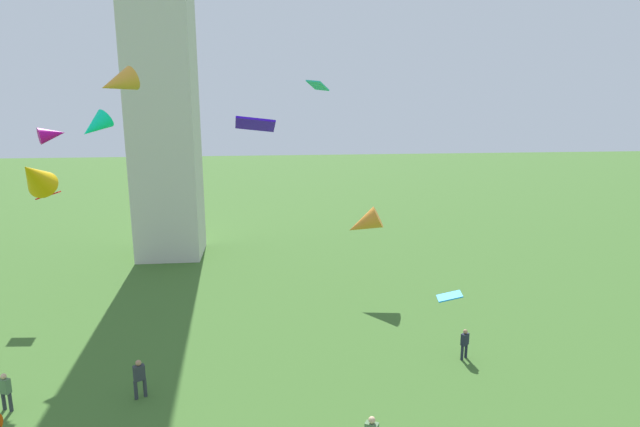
# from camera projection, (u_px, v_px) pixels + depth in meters

# --- Properties ---
(person_0) EXTENTS (0.51, 0.42, 1.71)m
(person_0) POSITION_uv_depth(u_px,v_px,m) (5.00, 390.00, 21.80)
(person_0) COLOR #2D3338
(person_0) RESTS_ON ground_plane
(person_1) EXTENTS (0.48, 0.44, 1.61)m
(person_1) POSITION_uv_depth(u_px,v_px,m) (465.00, 342.00, 26.19)
(person_1) COLOR #1E2333
(person_1) RESTS_ON ground_plane
(person_2) EXTENTS (0.54, 0.46, 1.81)m
(person_2) POSITION_uv_depth(u_px,v_px,m) (139.00, 377.00, 22.71)
(person_2) COLOR #2D3338
(person_2) RESTS_ON ground_plane
(kite_flying_1) EXTENTS (2.90, 2.05, 2.37)m
(kite_flying_1) POSITION_uv_depth(u_px,v_px,m) (364.00, 224.00, 34.86)
(kite_flying_1) COLOR orange
(kite_flying_2) EXTENTS (2.36, 2.35, 1.95)m
(kite_flying_2) POSITION_uv_depth(u_px,v_px,m) (95.00, 126.00, 30.64)
(kite_flying_2) COLOR #09EBAD
(kite_flying_4) EXTENTS (1.70, 1.52, 1.09)m
(kite_flying_4) POSITION_uv_depth(u_px,v_px,m) (52.00, 134.00, 28.62)
(kite_flying_4) COLOR #B40988
(kite_flying_5) EXTENTS (1.57, 2.64, 2.44)m
(kite_flying_5) POSITION_uv_depth(u_px,v_px,m) (34.00, 176.00, 25.90)
(kite_flying_5) COLOR #E6AA08
(kite_flying_6) EXTENTS (1.83, 1.18, 0.79)m
(kite_flying_6) POSITION_uv_depth(u_px,v_px,m) (255.00, 124.00, 23.12)
(kite_flying_6) COLOR #350BE6
(kite_flying_8) EXTENTS (2.36, 2.27, 1.72)m
(kite_flying_8) POSITION_uv_depth(u_px,v_px,m) (117.00, 83.00, 25.90)
(kite_flying_8) COLOR orange
(kite_flying_9) EXTENTS (1.49, 1.20, 0.55)m
(kite_flying_9) POSITION_uv_depth(u_px,v_px,m) (48.00, 195.00, 33.00)
(kite_flying_9) COLOR red
(kite_flying_10) EXTENTS (1.08, 1.19, 0.46)m
(kite_flying_10) POSITION_uv_depth(u_px,v_px,m) (318.00, 85.00, 22.30)
(kite_flying_10) COLOR #24BCA7
(kite_flying_11) EXTENTS (1.15, 0.91, 0.36)m
(kite_flying_11) POSITION_uv_depth(u_px,v_px,m) (449.00, 296.00, 22.75)
(kite_flying_11) COLOR #2095EA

